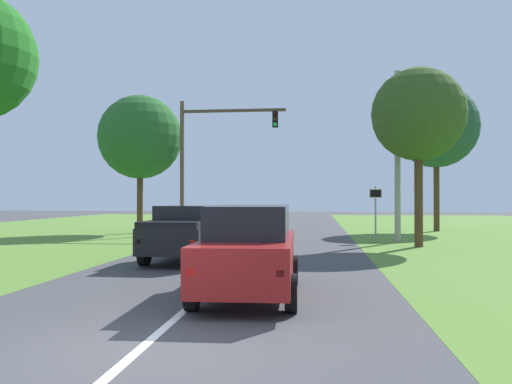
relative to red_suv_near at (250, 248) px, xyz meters
name	(u,v)px	position (x,y,z in m)	size (l,w,h in m)	color
ground_plane	(249,255)	(-1.02, 7.76, -1.02)	(120.00, 120.00, 0.00)	#424244
lane_centre_stripe	(159,332)	(-1.02, -3.24, -1.01)	(0.16, 42.02, 0.01)	white
red_suv_near	(250,248)	(0.00, 0.00, 0.00)	(2.19, 5.02, 1.95)	maroon
pickup_truck_lead	(188,232)	(-2.85, 5.92, -0.07)	(2.28, 5.27, 1.85)	black
traffic_light	(208,148)	(-4.77, 18.30, 3.97)	(6.15, 0.40, 7.71)	brown
keep_moving_sign	(376,206)	(4.29, 14.37, 0.68)	(0.60, 0.09, 2.67)	gray
oak_tree_right	(436,127)	(9.00, 22.70, 5.59)	(5.23, 5.23, 9.24)	#4C351E
utility_pole_right	(398,157)	(5.27, 13.94, 3.04)	(0.28, 0.28, 8.11)	#9E998E
extra_tree_1	(418,115)	(5.82, 11.80, 4.66)	(4.01, 4.01, 7.71)	#4C351E
extra_tree_2	(140,137)	(-9.01, 18.91, 4.70)	(4.99, 4.99, 8.23)	#4C351E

